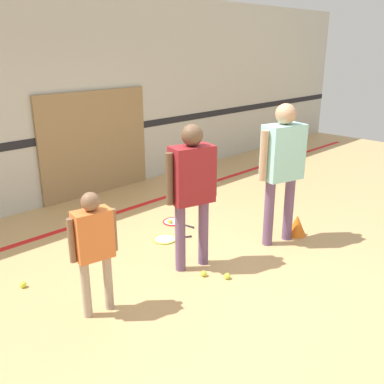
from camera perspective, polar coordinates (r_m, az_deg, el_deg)
ground_plane at (r=4.89m, az=2.72°, el=-10.11°), size 16.00×16.00×0.00m
wall_back at (r=6.88m, az=-17.58°, el=11.61°), size 16.00×0.07×3.20m
wall_panel at (r=7.23m, az=-12.74°, el=6.34°), size 2.00×0.05×1.70m
floor_stripe at (r=6.38m, az=-11.69°, el=-3.26°), size 14.40×0.10×0.01m
person_instructor at (r=4.53m, az=-0.00°, el=1.33°), size 0.60×0.36×1.62m
person_student_left at (r=3.91m, az=-12.99°, el=-6.36°), size 0.45×0.24×1.19m
person_student_right at (r=5.25m, az=11.97°, el=4.26°), size 0.64×0.39×1.75m
racket_spare_on_floor at (r=6.07m, az=-2.37°, el=-4.00°), size 0.34×0.53×0.03m
racket_second_spare at (r=5.56m, az=-3.50°, el=-6.25°), size 0.52×0.43×0.03m
tennis_ball_near_instructor at (r=4.72m, az=1.57°, el=-10.81°), size 0.07×0.07×0.07m
tennis_ball_by_spare_racket at (r=6.02m, az=-2.93°, el=-3.96°), size 0.07×0.07×0.07m
tennis_ball_stray_left at (r=4.85m, az=-21.60°, el=-11.41°), size 0.07×0.07×0.07m
tennis_ball_stray_right at (r=4.69m, az=4.73°, el=-11.11°), size 0.07×0.07×0.07m
training_cone at (r=5.80m, az=13.81°, el=-4.32°), size 0.25×0.25×0.28m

